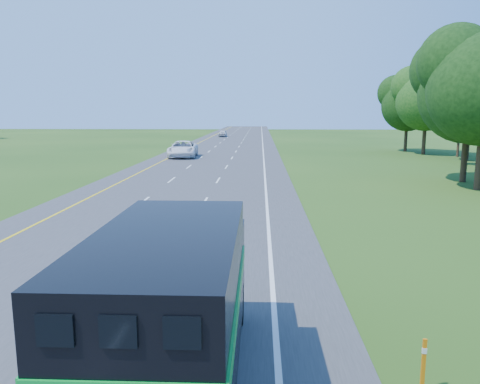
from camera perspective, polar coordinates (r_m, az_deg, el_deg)
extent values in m
cube|color=#38383A|center=(48.49, -3.57, 3.47)|extent=(15.00, 260.00, 0.04)
cube|color=yellow|center=(49.37, -9.95, 3.48)|extent=(0.15, 260.00, 0.01)
cube|color=white|center=(48.22, 2.95, 3.47)|extent=(0.15, 260.00, 0.01)
cylinder|color=black|center=(12.22, -9.82, -13.17)|extent=(0.33, 1.02, 1.02)
cylinder|color=black|center=(11.97, -0.40, -13.51)|extent=(0.33, 1.02, 1.02)
cube|color=black|center=(9.37, -7.68, -19.84)|extent=(2.24, 7.43, 0.26)
cube|color=black|center=(11.57, -5.31, -8.44)|extent=(2.28, 1.68, 1.76)
cube|color=black|center=(12.25, -4.81, -5.13)|extent=(2.04, 0.06, 0.56)
cube|color=black|center=(8.18, -8.72, -13.46)|extent=(2.33, 5.39, 2.55)
cube|color=#089A2C|center=(8.43, -16.81, -12.12)|extent=(0.05, 5.38, 0.28)
cube|color=#089A2C|center=(7.99, -0.20, -12.91)|extent=(0.05, 5.38, 0.28)
cube|color=black|center=(5.66, -21.64, -15.45)|extent=(0.42, 0.04, 0.37)
cube|color=black|center=(5.43, -14.63, -16.18)|extent=(0.42, 0.04, 0.37)
cube|color=black|center=(5.28, -7.06, -16.71)|extent=(0.42, 0.04, 0.37)
imported|color=white|center=(55.63, -6.97, 5.22)|extent=(3.57, 7.04, 1.91)
imported|color=#B5B6BC|center=(101.63, -2.12, 7.15)|extent=(1.79, 4.27, 1.44)
cube|color=orange|center=(10.12, 21.45, -18.99)|extent=(0.08, 0.04, 1.05)
cube|color=white|center=(9.99, 21.56, -17.55)|extent=(0.09, 0.05, 0.11)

